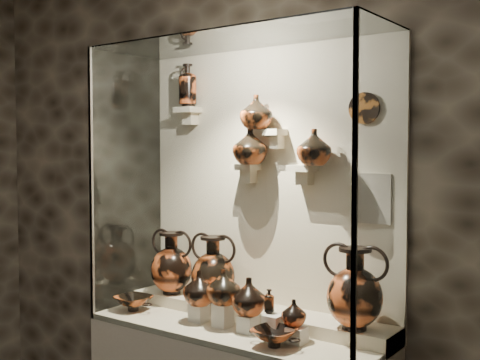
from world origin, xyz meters
name	(u,v)px	position (x,y,z in m)	size (l,w,h in m)	color
wall_back	(268,184)	(0.00, 2.50, 1.60)	(5.00, 0.02, 3.20)	#2C241B
front_tier	(236,329)	(0.00, 2.18, 0.82)	(1.68, 0.58, 0.03)	beige
rear_tier	(254,315)	(0.00, 2.35, 0.85)	(1.70, 0.25, 0.10)	beige
back_panel	(268,184)	(0.00, 2.50, 1.60)	(1.70, 0.03, 1.60)	beige
glass_front	(201,190)	(0.00, 1.88, 1.60)	(1.70, 0.01, 1.60)	white
glass_left	(127,182)	(-0.85, 2.18, 1.60)	(0.01, 0.60, 1.60)	white
glass_right	(383,194)	(0.85, 2.18, 1.60)	(0.01, 0.60, 1.60)	white
glass_top	(236,39)	(0.00, 2.18, 2.40)	(1.70, 0.60, 0.01)	white
frame_post_left	(92,184)	(-0.84, 1.89, 1.60)	(0.02, 0.02, 1.60)	gray
frame_post_right	(355,198)	(0.84, 1.89, 1.60)	(0.02, 0.02, 1.60)	gray
pedestal_a	(199,313)	(-0.22, 2.13, 0.88)	(0.09, 0.09, 0.10)	beige
pedestal_b	(223,315)	(-0.05, 2.13, 0.90)	(0.09, 0.09, 0.13)	beige
pedestal_c	(248,324)	(0.12, 2.13, 0.88)	(0.09, 0.09, 0.09)	beige
pedestal_d	(274,326)	(0.28, 2.13, 0.89)	(0.09, 0.09, 0.12)	beige
pedestal_e	(297,335)	(0.42, 2.13, 0.87)	(0.09, 0.09, 0.08)	beige
bracket_ul	(188,110)	(-0.55, 2.42, 2.05)	(0.14, 0.12, 0.04)	beige
bracket_ca	(246,167)	(-0.10, 2.42, 1.70)	(0.14, 0.12, 0.04)	beige
bracket_cb	(275,132)	(0.10, 2.42, 1.90)	(0.10, 0.12, 0.04)	beige
bracket_cc	(303,168)	(0.28, 2.42, 1.70)	(0.14, 0.12, 0.04)	beige
amphora_left	(172,263)	(-0.60, 2.31, 1.10)	(0.31, 0.31, 0.39)	#C15125
amphora_mid	(213,269)	(-0.26, 2.31, 1.10)	(0.31, 0.31, 0.39)	#A0441C
amphora_right	(354,288)	(0.65, 2.30, 1.11)	(0.33, 0.33, 0.42)	#C15125
jug_a	(200,288)	(-0.20, 2.11, 1.03)	(0.19, 0.19, 0.19)	#C15125
jug_b	(224,286)	(-0.03, 2.11, 1.06)	(0.19, 0.19, 0.20)	#A0441C
jug_c	(249,296)	(0.11, 2.15, 1.02)	(0.19, 0.19, 0.20)	#C15125
jug_e	(294,313)	(0.39, 2.14, 0.98)	(0.13, 0.13, 0.13)	#C15125
lekythos_small	(270,300)	(0.24, 2.15, 1.02)	(0.06, 0.06, 0.14)	#A0441C
kylix_left	(134,302)	(-0.69, 2.07, 0.88)	(0.27, 0.23, 0.11)	#A0441C
kylix_right	(275,336)	(0.36, 2.02, 0.89)	(0.28, 0.23, 0.11)	#C15125
lekythos_tall	(188,83)	(-0.54, 2.41, 2.22)	(0.12, 0.12, 0.30)	#C15125
ovoid_vase_a	(250,146)	(-0.04, 2.37, 1.82)	(0.20, 0.20, 0.21)	#A0441C
ovoid_vase_b	(256,112)	(0.00, 2.38, 2.02)	(0.19, 0.19, 0.20)	#A0441C
ovoid_vase_c	(314,147)	(0.38, 2.38, 1.82)	(0.19, 0.19, 0.20)	#A0441C
wall_plate	(364,108)	(0.62, 2.47, 2.02)	(0.16, 0.16, 0.02)	#97531D
info_placard	(372,199)	(0.66, 2.47, 1.55)	(0.20, 0.01, 0.26)	beige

